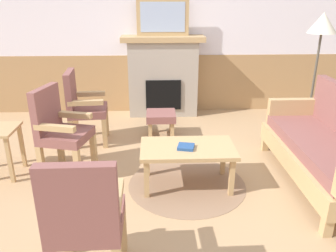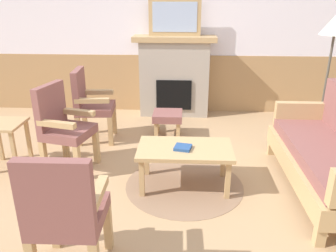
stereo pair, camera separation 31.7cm
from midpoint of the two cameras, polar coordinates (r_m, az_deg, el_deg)
name	(u,v)px [view 1 (the left image)]	position (r m, az deg, el deg)	size (l,w,h in m)	color
ground_plane	(169,187)	(3.63, -2.32, -10.18)	(14.00, 14.00, 0.00)	tan
wall_back	(162,32)	(5.73, -2.59, 15.38)	(7.20, 0.14, 2.70)	white
fireplace	(163,76)	(5.59, -2.48, 8.39)	(1.30, 0.44, 1.28)	#A39989
framed_picture	(163,17)	(5.46, -2.64, 17.72)	(0.80, 0.04, 0.56)	tan
couch	(327,149)	(3.82, 22.84, -3.58)	(0.70, 1.80, 0.98)	tan
coffee_table	(188,151)	(3.49, 0.70, -4.32)	(0.96, 0.56, 0.44)	tan
round_rug	(187,184)	(3.67, 0.67, -9.72)	(1.24, 1.24, 0.01)	#896B51
book_on_table	(186,147)	(3.43, 0.36, -3.55)	(0.16, 0.15, 0.03)	navy
footstool	(161,118)	(4.74, -3.10, 1.37)	(0.40, 0.40, 0.36)	tan
armchair_near_fireplace	(59,128)	(3.92, -19.98, -0.28)	(0.58, 0.58, 0.98)	tan
armchair_by_window_left	(82,104)	(4.65, -16.07, 3.48)	(0.52, 0.52, 0.98)	tan
armchair_front_left	(85,216)	(2.40, -17.59, -14.21)	(0.49, 0.49, 0.98)	tan
floor_lamp_by_couch	(322,32)	(4.75, 22.50, 14.36)	(0.36, 0.36, 1.68)	#332D28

